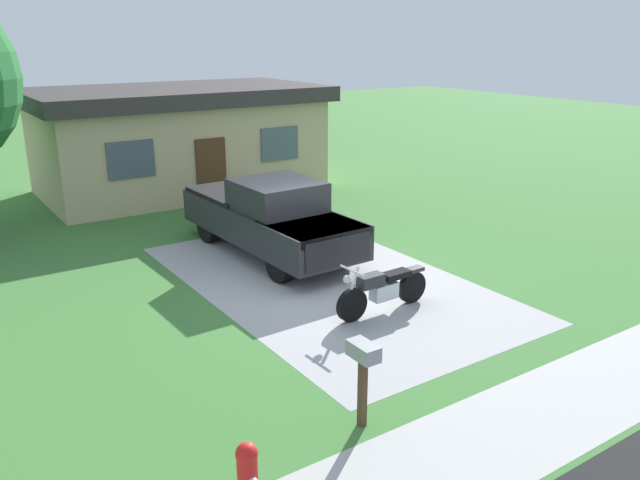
{
  "coord_description": "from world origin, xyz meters",
  "views": [
    {
      "loc": [
        -7.47,
        -10.84,
        5.21
      ],
      "look_at": [
        -0.01,
        0.23,
        0.9
      ],
      "focal_mm": 35.97,
      "sensor_mm": 36.0,
      "label": 1
    }
  ],
  "objects_px": {
    "neighbor_house": "(179,138)",
    "fire_hydrant": "(248,477)",
    "motorcycle": "(382,289)",
    "pickup_truck": "(268,215)",
    "mailbox": "(363,362)"
  },
  "relations": [
    {
      "from": "fire_hydrant",
      "to": "pickup_truck",
      "type": "bearing_deg",
      "value": 58.93
    },
    {
      "from": "pickup_truck",
      "to": "fire_hydrant",
      "type": "relative_size",
      "value": 6.53
    },
    {
      "from": "pickup_truck",
      "to": "neighbor_house",
      "type": "height_order",
      "value": "neighbor_house"
    },
    {
      "from": "mailbox",
      "to": "fire_hydrant",
      "type": "bearing_deg",
      "value": -164.32
    },
    {
      "from": "neighbor_house",
      "to": "motorcycle",
      "type": "bearing_deg",
      "value": -93.86
    },
    {
      "from": "neighbor_house",
      "to": "mailbox",
      "type": "bearing_deg",
      "value": -103.15
    },
    {
      "from": "mailbox",
      "to": "pickup_truck",
      "type": "bearing_deg",
      "value": 70.1
    },
    {
      "from": "pickup_truck",
      "to": "neighbor_house",
      "type": "bearing_deg",
      "value": 83.51
    },
    {
      "from": "fire_hydrant",
      "to": "neighbor_house",
      "type": "height_order",
      "value": "neighbor_house"
    },
    {
      "from": "motorcycle",
      "to": "pickup_truck",
      "type": "bearing_deg",
      "value": 90.8
    },
    {
      "from": "motorcycle",
      "to": "mailbox",
      "type": "distance_m",
      "value": 3.92
    },
    {
      "from": "motorcycle",
      "to": "neighbor_house",
      "type": "relative_size",
      "value": 0.23
    },
    {
      "from": "neighbor_house",
      "to": "fire_hydrant",
      "type": "bearing_deg",
      "value": -109.77
    },
    {
      "from": "pickup_truck",
      "to": "fire_hydrant",
      "type": "distance_m",
      "value": 9.11
    },
    {
      "from": "pickup_truck",
      "to": "mailbox",
      "type": "distance_m",
      "value": 7.66
    }
  ]
}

